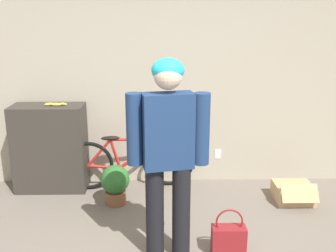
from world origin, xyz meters
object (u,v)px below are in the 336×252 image
handbag (229,239)px  bicycle (129,162)px  banana (56,104)px  person (168,147)px  potted_plant (115,183)px  cardboard_box (293,193)px

handbag → bicycle: bearing=124.6°
banana → person: bearing=-47.8°
bicycle → potted_plant: bearing=-112.0°
handbag → potted_plant: size_ratio=0.96×
bicycle → handbag: size_ratio=3.66×
banana → potted_plant: bearing=-30.5°
handbag → cardboard_box: size_ratio=0.95×
cardboard_box → potted_plant: bearing=-178.8°
bicycle → cardboard_box: bicycle is taller
bicycle → cardboard_box: bearing=-17.7°
handbag → cardboard_box: bearing=48.2°
bicycle → cardboard_box: (1.90, -0.40, -0.23)m
banana → cardboard_box: banana is taller
cardboard_box → handbag: bearing=-131.8°
person → banana: bearing=120.7°
person → potted_plant: (-0.57, 0.99, -0.76)m
potted_plant → handbag: bearing=-41.6°
person → handbag: (0.54, 0.01, -0.86)m
handbag → cardboard_box: handbag is taller
person → bicycle: (-0.44, 1.43, -0.68)m
cardboard_box → potted_plant: size_ratio=1.01×
cardboard_box → person: bearing=-144.7°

